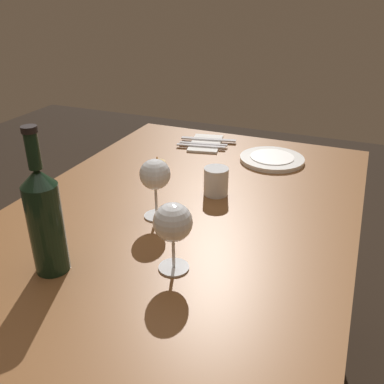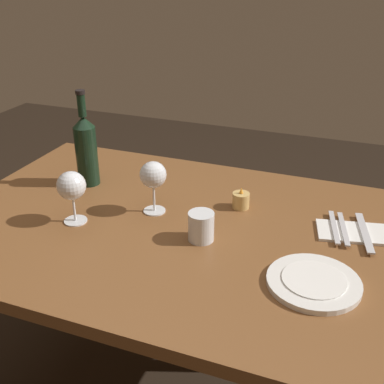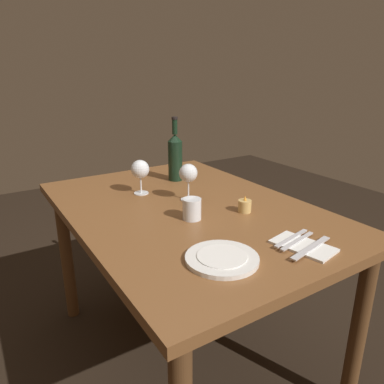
{
  "view_description": "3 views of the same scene",
  "coord_description": "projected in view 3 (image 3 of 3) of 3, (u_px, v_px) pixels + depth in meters",
  "views": [
    {
      "loc": [
        -0.92,
        -0.41,
        1.29
      ],
      "look_at": [
        -0.04,
        -0.04,
        0.81
      ],
      "focal_mm": 39.68,
      "sensor_mm": 36.0,
      "label": 1
    },
    {
      "loc": [
        0.48,
        -1.07,
        1.42
      ],
      "look_at": [
        0.06,
        0.03,
        0.84
      ],
      "focal_mm": 44.25,
      "sensor_mm": 36.0,
      "label": 2
    },
    {
      "loc": [
        1.17,
        -0.72,
        1.27
      ],
      "look_at": [
        -0.02,
        0.03,
        0.79
      ],
      "focal_mm": 33.84,
      "sensor_mm": 36.0,
      "label": 3
    }
  ],
  "objects": [
    {
      "name": "water_tumbler",
      "position": [
        192.0,
        210.0,
        1.35
      ],
      "size": [
        0.07,
        0.07,
        0.08
      ],
      "color": "white",
      "rests_on": "dining_table"
    },
    {
      "name": "wine_glass_right",
      "position": [
        188.0,
        174.0,
        1.52
      ],
      "size": [
        0.08,
        0.08,
        0.16
      ],
      "color": "white",
      "rests_on": "dining_table"
    },
    {
      "name": "dinner_plate",
      "position": [
        222.0,
        258.0,
        1.06
      ],
      "size": [
        0.22,
        0.22,
        0.02
      ],
      "color": "white",
      "rests_on": "dining_table"
    },
    {
      "name": "ground_plane",
      "position": [
        188.0,
        352.0,
        1.72
      ],
      "size": [
        6.0,
        6.0,
        0.0
      ],
      "primitive_type": "plane",
      "color": "black"
    },
    {
      "name": "wine_glass_left",
      "position": [
        140.0,
        170.0,
        1.6
      ],
      "size": [
        0.08,
        0.08,
        0.15
      ],
      "color": "white",
      "rests_on": "dining_table"
    },
    {
      "name": "fork_inner",
      "position": [
        297.0,
        241.0,
        1.16
      ],
      "size": [
        0.05,
        0.18,
        0.0
      ],
      "color": "silver",
      "rests_on": "folded_napkin"
    },
    {
      "name": "wine_bottle",
      "position": [
        175.0,
        156.0,
        1.79
      ],
      "size": [
        0.07,
        0.07,
        0.32
      ],
      "color": "black",
      "rests_on": "dining_table"
    },
    {
      "name": "table_knife",
      "position": [
        311.0,
        248.0,
        1.12
      ],
      "size": [
        0.06,
        0.21,
        0.0
      ],
      "color": "silver",
      "rests_on": "folded_napkin"
    },
    {
      "name": "fork_outer",
      "position": [
        291.0,
        238.0,
        1.18
      ],
      "size": [
        0.05,
        0.18,
        0.0
      ],
      "color": "silver",
      "rests_on": "folded_napkin"
    },
    {
      "name": "dining_table",
      "position": [
        187.0,
        227.0,
        1.51
      ],
      "size": [
        1.3,
        0.9,
        0.74
      ],
      "color": "brown",
      "rests_on": "ground"
    },
    {
      "name": "folded_napkin",
      "position": [
        303.0,
        246.0,
        1.14
      ],
      "size": [
        0.21,
        0.15,
        0.01
      ],
      "color": "white",
      "rests_on": "dining_table"
    },
    {
      "name": "votive_candle",
      "position": [
        245.0,
        206.0,
        1.42
      ],
      "size": [
        0.05,
        0.05,
        0.07
      ],
      "color": "#DBB266",
      "rests_on": "dining_table"
    }
  ]
}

